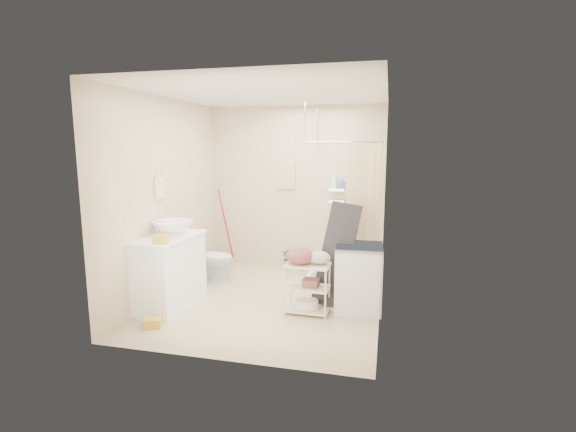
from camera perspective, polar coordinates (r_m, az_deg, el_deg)
name	(u,v)px	position (r m, az deg, el deg)	size (l,w,h in m)	color
floor	(269,300)	(5.52, -2.57, -11.37)	(3.20, 3.20, 0.00)	beige
ceiling	(268,93)	(5.20, -2.79, 16.51)	(2.80, 3.20, 0.04)	silver
wall_back	(296,188)	(6.74, 1.12, 3.82)	(2.80, 0.04, 2.60)	beige
wall_front	(218,223)	(3.71, -9.57, -0.91)	(2.80, 0.04, 2.60)	beige
wall_left	(167,197)	(5.75, -16.22, 2.48)	(0.04, 3.20, 2.60)	beige
wall_right	(384,204)	(5.00, 12.94, 1.62)	(0.04, 3.20, 2.60)	beige
vanity	(169,271)	(5.41, -16.00, -7.23)	(0.56, 1.00, 0.88)	white
sink	(173,228)	(5.36, -15.42, -1.53)	(0.50, 0.50, 0.17)	white
counter_basket	(162,239)	(4.93, -16.90, -3.04)	(0.16, 0.13, 0.09)	gold
floor_basket	(152,321)	(4.94, -18.09, -13.51)	(0.26, 0.20, 0.14)	gold
toilet	(211,258)	(6.25, -10.43, -5.68)	(0.39, 0.68, 0.69)	silver
mop	(224,227)	(7.06, -8.79, -1.46)	(0.12, 0.12, 1.28)	red
potted_plant_a	(287,259)	(6.84, -0.15, -5.88)	(0.16, 0.11, 0.31)	brown
potted_plant_b	(303,261)	(6.75, 2.05, -6.14)	(0.16, 0.13, 0.30)	#9B5934
hanging_towel	(287,176)	(6.74, -0.17, 5.52)	(0.28, 0.03, 0.42)	beige
towel_ring	(160,186)	(5.55, -17.14, 3.96)	(0.04, 0.22, 0.34)	#F5EB93
tp_holder	(174,239)	(5.87, -15.38, -3.10)	(0.08, 0.12, 0.14)	white
shower	(345,210)	(6.10, 7.81, 0.77)	(1.10, 1.10, 2.10)	white
shampoo_bottle_a	(334,181)	(6.56, 6.37, 4.82)	(0.09, 0.09, 0.24)	white
shampoo_bottle_b	(343,184)	(6.54, 7.49, 4.42)	(0.07, 0.07, 0.16)	#4C61AD
washing_machine	(359,277)	(5.17, 9.65, -8.27)	(0.54, 0.56, 0.80)	silver
laundry_rack	(307,284)	(5.00, 2.65, -9.23)	(0.52, 0.31, 0.72)	beige
ironing_board	(337,254)	(5.15, 6.67, -5.18)	(0.38, 0.11, 1.33)	black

